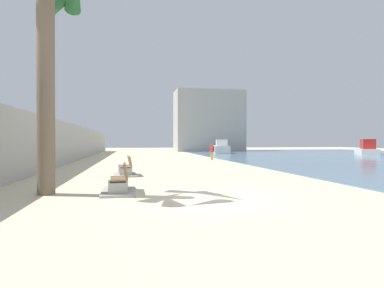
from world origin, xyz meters
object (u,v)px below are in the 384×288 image
Objects in this scene: bench_near at (120,186)px; boat_far_right at (367,149)px; person_walking at (212,151)px; palm_tree at (45,25)px; bench_far at (126,171)px; boat_far_left at (221,148)px.

bench_near is 40.12m from boat_far_right.
bench_near is 1.39× the size of person_walking.
bench_far is (2.42, 5.50, -5.26)m from palm_tree.
palm_tree is 20.79m from person_walking.
bench_far is at bearing -121.94° from person_walking.
palm_tree is at bearing -113.75° from bench_far.
bench_far is (0.08, 5.54, 0.00)m from bench_near.
bench_far is at bearing -146.32° from boat_far_right.
palm_tree is 37.85m from boat_far_left.
boat_far_right is at bearing -25.52° from boat_far_left.
boat_far_right is (30.63, 25.90, 0.51)m from bench_near.
person_walking is at bearing 60.48° from palm_tree.
boat_far_right is 0.96× the size of boat_far_left.
boat_far_left is at bearing 65.44° from bench_far.
boat_far_right is (32.98, 25.87, -4.74)m from palm_tree.
bench_near and bench_far have the same top height.
person_walking reaches higher than bench_near.
person_walking is at bearing 66.61° from bench_near.
boat_far_left is (13.19, 34.23, 0.54)m from bench_near.
bench_far is 0.27× the size of boat_far_left.
bench_near is at bearing -139.78° from boat_far_right.
boat_far_right reaches higher than bench_far.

